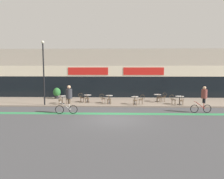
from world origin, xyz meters
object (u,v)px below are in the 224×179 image
Objects in this scene: bistro_table_2 at (109,98)px; bistro_table_1 at (88,97)px; cafe_chair_0_near at (60,99)px; cafe_chair_4_side at (164,96)px; cafe_chair_5_near at (181,100)px; cyclist_1 at (203,97)px; cafe_chair_3_side at (142,99)px; cafe_chair_2_near at (109,99)px; planter_pot at (57,93)px; cafe_chair_1_side at (81,97)px; lamp_post at (44,69)px; cafe_chair_2_side at (103,98)px; cyclist_0 at (68,97)px; cafe_chair_4_near at (159,97)px; cafe_chair_0_side at (69,98)px; cafe_chair_5_side at (173,99)px; cafe_chair_3_near at (135,100)px; bistro_table_3 at (135,99)px; cafe_chair_1_near at (87,98)px; bistro_table_0 at (62,98)px; bistro_table_5 at (180,98)px; bistro_table_4 at (157,96)px.

bistro_table_1 is at bearing 163.64° from bistro_table_2.
cafe_chair_0_near is 10.14m from cafe_chair_4_side.
cafe_chair_5_near is 2.77m from cyclist_1.
cafe_chair_4_side is at bearing -143.42° from cafe_chair_3_side.
cafe_chair_2_near is 0.43× the size of cyclist_1.
cafe_chair_2_near is at bearing -31.62° from planter_pot.
lamp_post reaches higher than cafe_chair_1_side.
cafe_chair_2_side is 0.15× the size of lamp_post.
cafe_chair_3_side is 7.12m from cyclist_0.
cafe_chair_0_side is at bearing 89.42° from cafe_chair_4_near.
cafe_chair_1_side is 1.00× the size of cafe_chair_5_side.
cafe_chair_3_near is 1.00× the size of cafe_chair_3_side.
cafe_chair_1_side is at bearing -37.27° from planter_pot.
cafe_chair_0_near is at bearing -169.27° from cafe_chair_2_side.
bistro_table_3 is 0.81× the size of cafe_chair_1_near.
cyclist_0 is (-2.93, -3.67, 0.68)m from cafe_chair_2_near.
cafe_chair_0_side reaches higher than bistro_table_0.
bistro_table_5 is 0.87× the size of cafe_chair_3_near.
cyclist_0 is at bearing 34.12° from cafe_chair_3_side.
cafe_chair_2_near is at bearing 88.17° from cafe_chair_5_near.
cafe_chair_2_near is at bearing -2.87° from bistro_table_0.
bistro_table_0 is 0.83× the size of cafe_chair_1_side.
cafe_chair_1_near is 8.81m from cafe_chair_5_near.
cafe_chair_2_side is (1.55, -0.02, 0.00)m from cafe_chair_1_near.
cafe_chair_2_side is at bearing -26.67° from cyclist_1.
bistro_table_4 is 3.33m from cafe_chair_3_near.
lamp_post is (-8.33, -0.57, 2.80)m from bistro_table_3.
cyclist_0 is (2.97, -3.22, -2.13)m from lamp_post.
cyclist_0 is (-8.89, -3.82, 0.68)m from cafe_chair_5_side.
cafe_chair_0_side is (-1.65, -1.04, -0.00)m from bistro_table_1.
cafe_chair_1_side is (-0.63, 0.00, -0.00)m from bistro_table_1.
lamp_post is at bearing 19.35° from cafe_chair_0_side.
cafe_chair_0_side is at bearing 5.12° from cafe_chair_4_side.
planter_pot is at bearing 113.29° from bistro_table_0.
cafe_chair_2_near is at bearing -90.85° from bistro_table_2.
bistro_table_4 is at bearing 4.31° from bistro_table_1.
cafe_chair_3_near is 0.43× the size of cyclist_1.
bistro_table_3 is at bearing 84.02° from cafe_chair_5_near.
cafe_chair_3_near is at bearing -25.07° from bistro_table_2.
cafe_chair_0_side is at bearing 179.55° from bistro_table_5.
bistro_table_4 is 2.87m from cafe_chair_5_near.
cafe_chair_3_near reaches higher than bistro_table_2.
bistro_table_0 is 10.02m from cafe_chair_4_side.
cafe_chair_5_side is at bearing -16.41° from planter_pot.
cafe_chair_5_near is 0.41× the size of cyclist_0.
cafe_chair_4_side is at bearing -168.82° from cafe_chair_0_side.
cafe_chair_0_near is 3.16m from lamp_post.
bistro_table_3 is (2.42, -0.50, -0.02)m from bistro_table_2.
cafe_chair_5_side is at bearing -6.03° from cafe_chair_1_side.
bistro_table_0 is 0.34× the size of cyclist_0.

